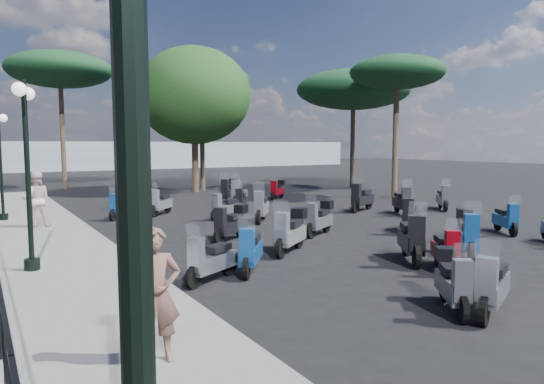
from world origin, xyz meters
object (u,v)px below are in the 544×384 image
scooter_13 (446,252)px  scooter_11 (129,194)px  scooter_20 (467,235)px  scooter_23 (229,191)px  scooter_4 (123,206)px  scooter_16 (241,200)px  lamp_post_1 (27,163)px  pine_1 (353,90)px  lamp_post_0 (132,143)px  scooter_15 (261,208)px  pedestrian_far (36,199)px  scooter_29 (278,190)px  scooter_8 (411,240)px  scooter_6 (453,283)px  scooter_21 (411,217)px  scooter_9 (290,232)px  pine_2 (60,70)px  pine_3 (397,73)px  woman (156,294)px  scooter_3 (231,224)px  scooter_7 (492,288)px  scooter_2 (211,261)px  scooter_14 (319,219)px  scooter_17 (239,194)px  scooter_5 (160,203)px  scooter_28 (362,199)px  scooter_1 (251,252)px  scooter_10 (226,208)px  broadleaf_tree (194,96)px  scooter_27 (443,199)px  scooter_19 (506,220)px  pine_0 (201,80)px

scooter_13 → scooter_11: bearing=-42.6°
scooter_20 → scooter_23: scooter_20 is taller
scooter_11 → scooter_20: 14.13m
scooter_4 → scooter_16: 4.73m
lamp_post_1 → pine_1: 22.67m
lamp_post_0 → scooter_20: size_ratio=3.10×
scooter_15 → pine_1: bearing=-105.9°
pedestrian_far → scooter_29: 11.75m
scooter_11 → scooter_8: bearing=137.6°
scooter_6 → scooter_23: size_ratio=0.92×
scooter_20 → scooter_21: bearing=-69.1°
scooter_9 → pine_2: pine_2 is taller
scooter_21 → pine_3: bearing=-76.6°
woman → scooter_6: woman is taller
scooter_3 → scooter_9: 2.23m
lamp_post_0 → lamp_post_1: lamp_post_0 is taller
scooter_29 → scooter_21: bearing=136.1°
scooter_7 → pine_3: size_ratio=0.22×
scooter_2 → scooter_14: scooter_14 is taller
scooter_16 → scooter_17: (0.57, 1.26, 0.10)m
scooter_5 → scooter_7: 13.35m
scooter_23 → scooter_28: scooter_28 is taller
woman → scooter_11: size_ratio=0.98×
scooter_17 → scooter_9: bearing=112.8°
scooter_4 → lamp_post_1: bearing=110.0°
scooter_11 → lamp_post_1: bearing=100.2°
woman → scooter_13: woman is taller
scooter_2 → scooter_15: (4.58, 5.92, 0.07)m
scooter_14 → scooter_23: bearing=-38.8°
scooter_3 → scooter_17: (3.77, 6.71, 0.04)m
scooter_5 → scooter_9: 8.02m
scooter_1 → scooter_11: bearing=-55.5°
scooter_3 → scooter_16: 6.32m
scooter_10 → scooter_7: bearing=157.9°
scooter_11 → scooter_17: 4.68m
broadleaf_tree → scooter_3: bearing=-108.6°
scooter_4 → scooter_27: (11.84, -4.49, -0.00)m
scooter_6 → scooter_11: bearing=-49.1°
scooter_4 → scooter_19: 12.81m
scooter_1 → pine_3: (13.17, 8.81, 5.74)m
scooter_3 → scooter_14: size_ratio=0.96×
scooter_14 → pine_1: 16.89m
scooter_17 → broadleaf_tree: (0.78, 6.77, 4.86)m
scooter_10 → scooter_23: bearing=-45.4°
scooter_1 → scooter_4: 8.94m
scooter_6 → pine_0: 23.08m
scooter_19 → scooter_29: size_ratio=1.02×
scooter_3 → scooter_14: (2.59, -0.66, 0.01)m
woman → scooter_15: (6.68, 9.04, -0.45)m
scooter_20 → scooter_16: bearing=-40.3°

